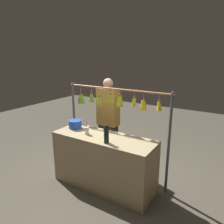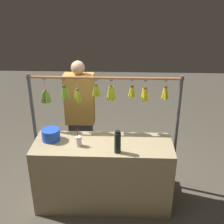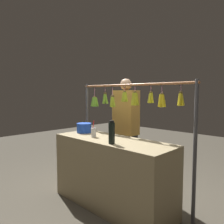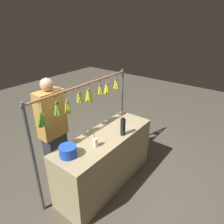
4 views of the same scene
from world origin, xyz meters
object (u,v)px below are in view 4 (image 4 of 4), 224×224
Objects in this scene: drink_cup at (95,142)px; vendor_person at (54,133)px; water_bottle at (123,127)px; blue_bucket at (68,151)px.

vendor_person is (0.09, -0.78, -0.10)m from drink_cup.
water_bottle reaches higher than blue_bucket.
water_bottle reaches higher than drink_cup.
water_bottle is 1.08m from vendor_person.
vendor_person is at bearing -83.17° from drink_cup.
vendor_person reaches higher than blue_bucket.
vendor_person is at bearing -112.35° from blue_bucket.
vendor_person is at bearing -58.34° from water_bottle.
blue_bucket is 1.01× the size of drink_cup.
drink_cup is at bearing 160.53° from blue_bucket.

